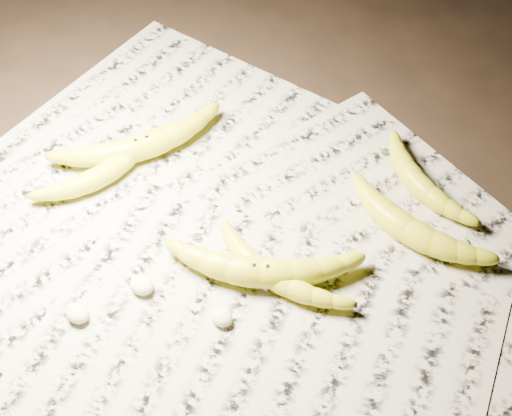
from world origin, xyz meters
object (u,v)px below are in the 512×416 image
Objects in this scene: banana_taped at (270,274)px; banana_center at (261,271)px; banana_upper_b at (409,228)px; banana_left_a at (142,145)px; banana_upper_a at (417,180)px; banana_left_b at (100,174)px.

banana_center is at bearing -146.72° from banana_taped.
banana_center is 0.22m from banana_upper_b.
banana_upper_a is (0.36, 0.20, -0.00)m from banana_left_a.
banana_upper_b is at bearing 24.83° from banana_center.
banana_taped is 0.98× the size of banana_upper_b.
banana_left_b is 0.76× the size of banana_center.
banana_center is 0.28m from banana_upper_a.
banana_left_a is 1.38× the size of banana_left_b.
banana_center is 1.16× the size of banana_upper_b.
banana_upper_a is at bearing -39.83° from banana_left_b.
banana_left_a reaches higher than banana_left_b.
banana_left_a is 0.41m from banana_upper_b.
banana_left_b is 0.29m from banana_center.
banana_taped is at bearing -0.12° from banana_center.
banana_upper_b reaches higher than banana_left_b.
banana_upper_b is at bearing -42.93° from banana_upper_a.
banana_taped is at bearing -73.77° from banana_left_b.
banana_left_a reaches higher than banana_taped.
banana_taped is 0.27m from banana_upper_a.
banana_center is 1.31× the size of banana_upper_a.
banana_left_b is 0.88× the size of banana_upper_b.
banana_left_a is at bearing -161.79° from banana_upper_b.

